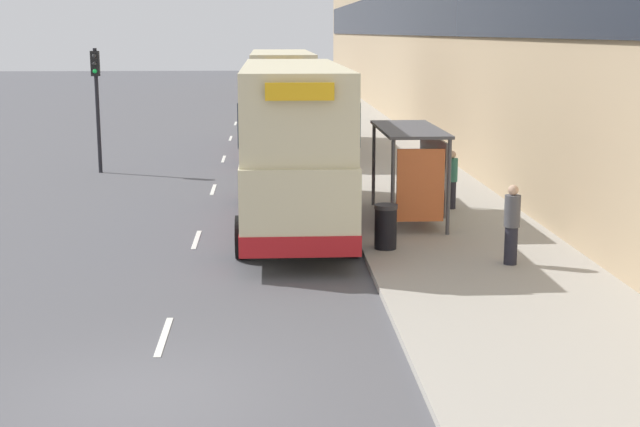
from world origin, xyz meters
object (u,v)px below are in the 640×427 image
double_decker_bus_ahead (282,99)px  car_0 (267,94)px  car_1 (277,88)px  pedestrian_at_shelter (512,224)px  bus_shelter (417,157)px  pedestrian_1 (452,179)px  double_decker_bus_near (293,142)px  litter_bin (386,226)px  traffic_light_far_kerb (96,89)px

double_decker_bus_ahead → car_0: 24.22m
car_0 → car_1: size_ratio=0.87×
pedestrian_at_shelter → car_1: bearing=95.1°
bus_shelter → double_decker_bus_ahead: bearing=102.3°
pedestrian_1 → pedestrian_at_shelter: bearing=-89.8°
double_decker_bus_near → car_0: size_ratio=2.69×
pedestrian_at_shelter → litter_bin: bearing=148.0°
double_decker_bus_near → car_0: (-0.64, 39.45, -1.41)m
double_decker_bus_near → pedestrian_at_shelter: double_decker_bus_near is taller
bus_shelter → litter_bin: bearing=-111.9°
pedestrian_at_shelter → traffic_light_far_kerb: bearing=128.3°
double_decker_bus_near → pedestrian_1: size_ratio=6.28×
double_decker_bus_ahead → car_0: bearing=91.4°
litter_bin → double_decker_bus_near: bearing=124.0°
double_decker_bus_ahead → car_0: size_ratio=2.91×
litter_bin → pedestrian_1: bearing=61.8°
bus_shelter → traffic_light_far_kerb: 14.26m
car_0 → litter_bin: (2.71, -42.52, -0.21)m
double_decker_bus_near → car_1: bearing=89.9°
pedestrian_at_shelter → bus_shelter: bearing=105.9°
car_1 → double_decker_bus_near: bearing=-90.1°
double_decker_bus_near → car_0: double_decker_bus_near is taller
bus_shelter → car_1: size_ratio=0.93×
bus_shelter → traffic_light_far_kerb: size_ratio=0.92×
double_decker_bus_ahead → car_1: (0.12, 31.34, -1.45)m
car_0 → litter_bin: bearing=-86.4°
car_0 → pedestrian_1: size_ratio=2.34×
bus_shelter → pedestrian_1: 2.28m
car_1 → litter_bin: car_1 is taller
double_decker_bus_ahead → car_1: 31.37m
pedestrian_at_shelter → pedestrian_1: bearing=90.2°
bus_shelter → car_1: (-3.21, 46.66, -1.04)m
pedestrian_at_shelter → pedestrian_1: pedestrian_at_shelter is taller
car_1 → traffic_light_far_kerb: (-6.96, -36.74, 2.24)m
bus_shelter → litter_bin: bus_shelter is taller
double_decker_bus_ahead → bus_shelter: bearing=-77.7°
car_1 → litter_bin: 49.73m
car_0 → pedestrian_at_shelter: (5.26, -44.11, 0.16)m
double_decker_bus_ahead → litter_bin: size_ratio=10.84×
car_1 → pedestrian_at_shelter: pedestrian_at_shelter is taller
car_0 → car_1: 7.20m
bus_shelter → pedestrian_at_shelter: size_ratio=2.38×
car_0 → double_decker_bus_near: bearing=-89.1°
car_1 → pedestrian_at_shelter: size_ratio=2.56×
pedestrian_at_shelter → pedestrian_1: 6.28m
car_0 → double_decker_bus_ahead: bearing=-88.6°
bus_shelter → car_0: 39.70m
double_decker_bus_ahead → traffic_light_far_kerb: 8.75m
pedestrian_1 → traffic_light_far_kerb: (-11.47, 8.26, 2.08)m
car_0 → litter_bin: size_ratio=3.72×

